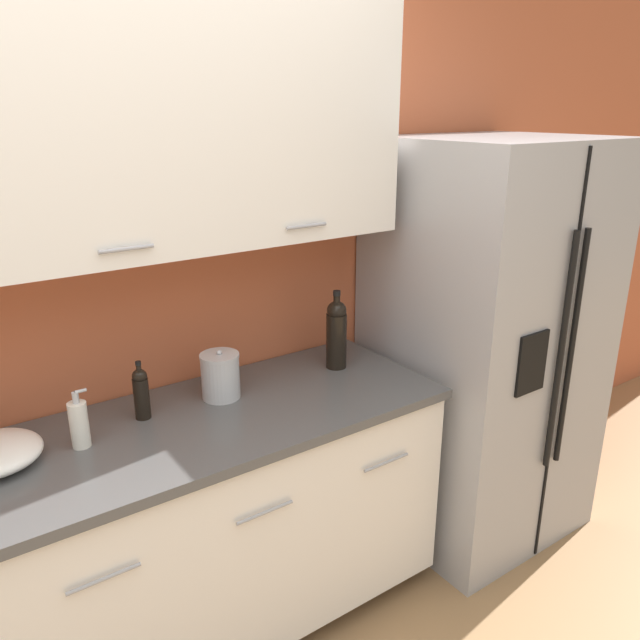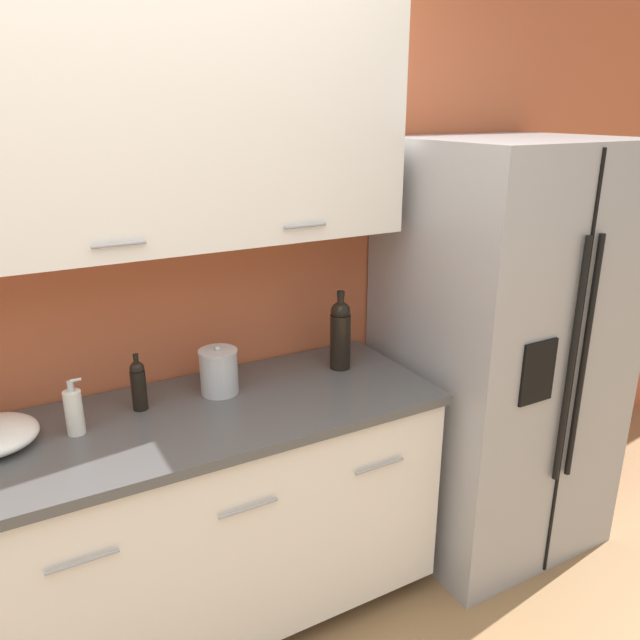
% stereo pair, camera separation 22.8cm
% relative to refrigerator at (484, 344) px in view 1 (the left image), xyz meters
% --- Properties ---
extents(wall_back, '(10.00, 0.39, 2.60)m').
position_rel_refrigerator_xyz_m(wall_back, '(-1.62, 0.36, 0.59)').
color(wall_back, '#BC5B38').
rests_on(wall_back, ground_plane).
extents(counter_unit, '(2.11, 0.64, 0.90)m').
position_rel_refrigerator_xyz_m(counter_unit, '(-1.53, 0.08, -0.43)').
color(counter_unit, black).
rests_on(counter_unit, ground_plane).
extents(refrigerator, '(0.86, 0.80, 1.78)m').
position_rel_refrigerator_xyz_m(refrigerator, '(0.00, 0.00, 0.00)').
color(refrigerator, '#9E9EA0').
rests_on(refrigerator, ground_plane).
extents(wine_bottle, '(0.08, 0.08, 0.32)m').
position_rel_refrigerator_xyz_m(wine_bottle, '(-0.70, 0.16, 0.16)').
color(wine_bottle, black).
rests_on(wine_bottle, counter_unit).
extents(soap_dispenser, '(0.06, 0.06, 0.19)m').
position_rel_refrigerator_xyz_m(soap_dispenser, '(-1.71, 0.11, 0.09)').
color(soap_dispenser, silver).
rests_on(soap_dispenser, counter_unit).
extents(oil_bottle, '(0.05, 0.05, 0.20)m').
position_rel_refrigerator_xyz_m(oil_bottle, '(-1.49, 0.18, 0.10)').
color(oil_bottle, black).
rests_on(oil_bottle, counter_unit).
extents(steel_canister, '(0.14, 0.14, 0.18)m').
position_rel_refrigerator_xyz_m(steel_canister, '(-1.20, 0.18, 0.09)').
color(steel_canister, '#B7B7BA').
rests_on(steel_canister, counter_unit).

